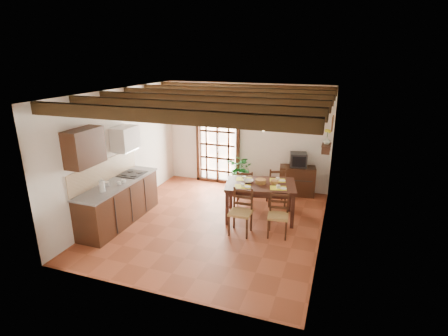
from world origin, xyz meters
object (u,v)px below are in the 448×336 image
at_px(sideboard, 297,181).
at_px(pendant_lamp, 264,126).
at_px(kitchen_counter, 119,202).
at_px(chair_far_right, 276,193).
at_px(potted_plant, 242,170).
at_px(chair_near_left, 241,220).
at_px(dining_table, 260,188).
at_px(chair_far_left, 245,193).
at_px(chair_near_right, 278,223).
at_px(crt_tv, 298,160).

bearing_deg(sideboard, pendant_lamp, -120.08).
bearing_deg(pendant_lamp, kitchen_counter, -155.36).
bearing_deg(chair_far_right, kitchen_counter, 12.42).
bearing_deg(potted_plant, kitchen_counter, -126.31).
bearing_deg(chair_near_left, dining_table, 76.09).
distance_m(chair_far_left, chair_far_right, 0.76).
height_order(dining_table, chair_near_left, chair_near_left).
bearing_deg(chair_far_left, dining_table, 116.56).
bearing_deg(pendant_lamp, chair_near_left, -101.89).
xyz_separation_m(kitchen_counter, chair_far_left, (2.30, 1.87, -0.20)).
bearing_deg(chair_near_left, chair_near_right, 11.88).
height_order(dining_table, sideboard, dining_table).
xyz_separation_m(dining_table, chair_far_left, (-0.54, 0.67, -0.44)).
bearing_deg(chair_near_right, chair_far_right, 95.54).
bearing_deg(pendant_lamp, potted_plant, 122.17).
distance_m(kitchen_counter, pendant_lamp, 3.50).
bearing_deg(chair_far_left, chair_far_right, -179.54).
distance_m(chair_far_left, sideboard, 1.48).
distance_m(chair_far_left, crt_tv, 1.62).
xyz_separation_m(chair_near_left, chair_near_right, (0.73, 0.16, -0.02)).
bearing_deg(kitchen_counter, chair_near_right, 8.91).
distance_m(chair_near_right, sideboard, 2.30).
xyz_separation_m(chair_near_left, pendant_lamp, (0.20, 0.93, 1.78)).
bearing_deg(kitchen_counter, pendant_lamp, 24.64).
relative_size(sideboard, pendant_lamp, 1.07).
height_order(sideboard, crt_tv, crt_tv).
height_order(crt_tv, pendant_lamp, pendant_lamp).
height_order(chair_near_right, chair_far_right, chair_far_right).
xyz_separation_m(dining_table, chair_far_right, (0.20, 0.83, -0.41)).
distance_m(chair_near_right, chair_far_right, 1.54).
bearing_deg(pendant_lamp, chair_near_right, -55.15).
relative_size(chair_far_left, potted_plant, 0.40).
bearing_deg(chair_far_right, pendant_lamp, 53.24).
relative_size(chair_far_right, potted_plant, 0.45).
bearing_deg(potted_plant, chair_far_left, -67.69).
relative_size(dining_table, pendant_lamp, 1.99).
xyz_separation_m(chair_far_left, potted_plant, (-0.33, 0.81, 0.30)).
height_order(kitchen_counter, potted_plant, potted_plant).
distance_m(chair_far_right, pendant_lamp, 1.93).
xyz_separation_m(dining_table, sideboard, (0.59, 1.63, -0.33)).
height_order(dining_table, potted_plant, potted_plant).
xyz_separation_m(chair_near_right, chair_far_left, (-1.07, 1.34, -0.00)).
relative_size(chair_near_right, potted_plant, 0.41).
height_order(sideboard, pendant_lamp, pendant_lamp).
height_order(chair_near_left, chair_far_left, chair_near_left).
xyz_separation_m(sideboard, potted_plant, (-1.45, -0.15, 0.19)).
distance_m(crt_tv, pendant_lamp, 1.98).
relative_size(kitchen_counter, sideboard, 2.50).
xyz_separation_m(chair_near_right, pendant_lamp, (-0.54, 0.77, 1.81)).
bearing_deg(chair_near_left, crt_tv, 71.64).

